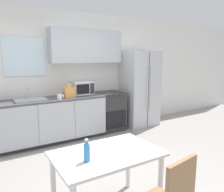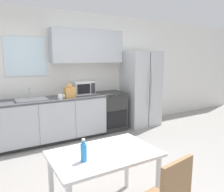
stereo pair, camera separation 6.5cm
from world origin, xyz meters
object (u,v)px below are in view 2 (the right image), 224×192
dining_table (104,162)px  drink_bottle (84,152)px  oven_range (111,111)px  coffee_mug (61,97)px  refrigerator (141,89)px  microwave (83,88)px

dining_table → drink_bottle: 0.34m
drink_bottle → oven_range: bearing=55.3°
oven_range → dining_table: (-1.51, -2.49, 0.16)m
oven_range → coffee_mug: 1.39m
refrigerator → microwave: bearing=174.8°
oven_range → coffee_mug: bearing=-169.2°
dining_table → drink_bottle: drink_bottle is taller
microwave → dining_table: bearing=-108.3°
oven_range → dining_table: bearing=-121.2°
coffee_mug → dining_table: coffee_mug is taller
coffee_mug → dining_table: bearing=-95.9°
coffee_mug → refrigerator: bearing=5.3°
coffee_mug → dining_table: size_ratio=0.12×
refrigerator → coffee_mug: refrigerator is taller
oven_range → refrigerator: (0.85, -0.04, 0.48)m
microwave → dining_table: microwave is taller
coffee_mug → oven_range: bearing=10.8°
refrigerator → dining_table: size_ratio=1.68×
microwave → coffee_mug: microwave is taller
microwave → refrigerator: bearing=-5.2°
refrigerator → dining_table: bearing=-134.1°
refrigerator → microwave: size_ratio=4.06×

